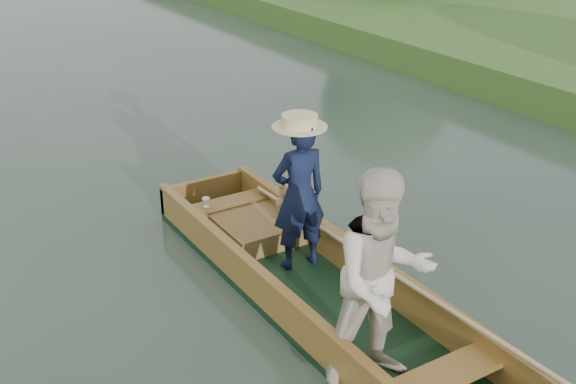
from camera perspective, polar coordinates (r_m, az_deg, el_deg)
ground at (r=6.82m, az=2.69°, el=-9.07°), size 120.00×120.00×0.00m
punt at (r=6.29m, az=3.64°, el=-5.71°), size 1.30×5.00×1.84m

